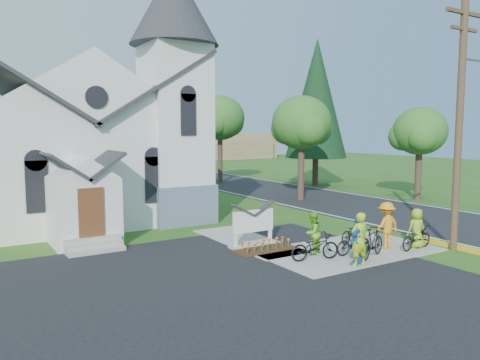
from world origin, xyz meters
TOP-DOWN VIEW (x-y plane):
  - ground at (0.00, 0.00)m, footprint 120.00×120.00m
  - parking_lot at (-7.00, -2.00)m, footprint 20.00×16.00m
  - road at (10.00, 15.00)m, footprint 8.00×90.00m
  - sidewalk at (1.50, 0.50)m, footprint 7.00×4.00m
  - church at (-5.48, 12.48)m, footprint 12.35×12.00m
  - church_sign at (-1.20, 3.20)m, footprint 2.20×0.40m
  - flower_bed at (-1.20, 2.30)m, footprint 2.60×1.10m
  - utility_pole at (5.36, -1.50)m, footprint 3.45×0.28m
  - tree_road_near at (8.50, 12.00)m, footprint 4.00×4.00m
  - tree_road_mid at (9.00, 24.00)m, footprint 4.40×4.40m
  - tree_road_far at (15.50, 8.00)m, footprint 3.60×3.60m
  - conifer at (15.00, 18.00)m, footprint 5.20×5.20m
  - distant_hills at (3.36, 56.33)m, footprint 61.00×10.00m
  - cyclist_0 at (0.31, -1.20)m, footprint 0.72×0.50m
  - bike_0 at (-0.55, 0.12)m, footprint 1.99×1.08m
  - cyclist_1 at (-0.04, 0.86)m, footprint 0.92×0.81m
  - bike_1 at (1.18, -0.10)m, footprint 1.61×0.60m
  - cyclist_2 at (0.34, -1.13)m, footprint 1.11×0.71m
  - bike_2 at (2.61, 1.30)m, footprint 1.82×0.92m
  - cyclist_3 at (3.01, -0.06)m, footprint 1.23×0.74m
  - bike_3 at (1.46, -0.77)m, footprint 1.98×1.17m
  - cyclist_4 at (4.07, -0.69)m, footprint 0.88×0.67m
  - bike_4 at (3.91, -0.81)m, footprint 1.84×0.75m

SIDE VIEW (x-z plane):
  - ground at x=0.00m, z-range 0.00..0.00m
  - parking_lot at x=-7.00m, z-range 0.00..0.02m
  - road at x=10.00m, z-range 0.00..0.02m
  - sidewalk at x=1.50m, z-range 0.00..0.05m
  - flower_bed at x=-1.20m, z-range 0.00..0.07m
  - bike_2 at x=2.61m, z-range 0.05..0.96m
  - bike_4 at x=3.91m, z-range 0.05..0.99m
  - bike_1 at x=1.18m, z-range 0.05..1.00m
  - bike_0 at x=-0.55m, z-range 0.05..1.04m
  - bike_3 at x=1.46m, z-range 0.05..1.20m
  - cyclist_4 at x=4.07m, z-range 0.05..1.65m
  - cyclist_1 at x=-0.04m, z-range 0.05..1.66m
  - cyclist_2 at x=0.34m, z-range 0.05..1.81m
  - cyclist_3 at x=3.01m, z-range 0.05..1.92m
  - cyclist_0 at x=0.31m, z-range 0.05..1.93m
  - church_sign at x=-1.20m, z-range 0.18..1.88m
  - distant_hills at x=3.36m, z-range -0.63..4.97m
  - tree_road_far at x=15.50m, z-range 1.48..7.78m
  - tree_road_near at x=8.50m, z-range 1.68..8.73m
  - church at x=-5.48m, z-range -1.25..11.75m
  - utility_pole at x=5.36m, z-range 0.40..10.40m
  - tree_road_mid at x=9.00m, z-range 1.88..9.68m
  - conifer at x=15.00m, z-range 1.19..13.59m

